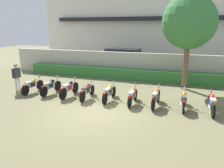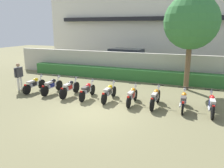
{
  "view_description": "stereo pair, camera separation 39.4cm",
  "coord_description": "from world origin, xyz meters",
  "px_view_note": "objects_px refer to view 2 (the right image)",
  "views": [
    {
      "loc": [
        3.7,
        -8.45,
        3.65
      ],
      "look_at": [
        0.0,
        2.13,
        0.8
      ],
      "focal_mm": 35.79,
      "sensor_mm": 36.0,
      "label": 1
    },
    {
      "loc": [
        4.07,
        -8.31,
        3.65
      ],
      "look_at": [
        0.0,
        2.13,
        0.8
      ],
      "focal_mm": 35.79,
      "sensor_mm": 36.0,
      "label": 2
    }
  ],
  "objects_px": {
    "tree_near_inspector": "(191,22)",
    "motorcycle_in_row_3": "(87,90)",
    "motorcycle_in_row_2": "(70,88)",
    "motorcycle_in_row_5": "(132,95)",
    "motorcycle_in_row_7": "(183,100)",
    "motorcycle_in_row_4": "(109,92)",
    "parked_car": "(128,60)",
    "inspector_person": "(19,74)",
    "motorcycle_in_row_6": "(155,97)",
    "motorcycle_in_row_0": "(34,84)",
    "motorcycle_in_row_8": "(212,104)",
    "motorcycle_in_row_1": "(52,85)"
  },
  "relations": [
    {
      "from": "motorcycle_in_row_5",
      "to": "motorcycle_in_row_6",
      "type": "height_order",
      "value": "motorcycle_in_row_6"
    },
    {
      "from": "motorcycle_in_row_2",
      "to": "motorcycle_in_row_4",
      "type": "relative_size",
      "value": 1.03
    },
    {
      "from": "motorcycle_in_row_1",
      "to": "motorcycle_in_row_8",
      "type": "distance_m",
      "value": 8.33
    },
    {
      "from": "parked_car",
      "to": "motorcycle_in_row_3",
      "type": "relative_size",
      "value": 2.5
    },
    {
      "from": "motorcycle_in_row_2",
      "to": "motorcycle_in_row_5",
      "type": "height_order",
      "value": "motorcycle_in_row_2"
    },
    {
      "from": "motorcycle_in_row_1",
      "to": "motorcycle_in_row_7",
      "type": "relative_size",
      "value": 1.05
    },
    {
      "from": "tree_near_inspector",
      "to": "motorcycle_in_row_2",
      "type": "distance_m",
      "value": 7.73
    },
    {
      "from": "motorcycle_in_row_6",
      "to": "motorcycle_in_row_2",
      "type": "bearing_deg",
      "value": 91.55
    },
    {
      "from": "motorcycle_in_row_1",
      "to": "motorcycle_in_row_4",
      "type": "xyz_separation_m",
      "value": [
        3.51,
        -0.03,
        -0.01
      ]
    },
    {
      "from": "motorcycle_in_row_2",
      "to": "motorcycle_in_row_6",
      "type": "height_order",
      "value": "motorcycle_in_row_6"
    },
    {
      "from": "motorcycle_in_row_1",
      "to": "motorcycle_in_row_6",
      "type": "distance_m",
      "value": 5.9
    },
    {
      "from": "parked_car",
      "to": "motorcycle_in_row_5",
      "type": "xyz_separation_m",
      "value": [
        2.81,
        -8.19,
        -0.5
      ]
    },
    {
      "from": "motorcycle_in_row_0",
      "to": "inspector_person",
      "type": "height_order",
      "value": "inspector_person"
    },
    {
      "from": "motorcycle_in_row_3",
      "to": "motorcycle_in_row_5",
      "type": "distance_m",
      "value": 2.46
    },
    {
      "from": "motorcycle_in_row_1",
      "to": "motorcycle_in_row_6",
      "type": "height_order",
      "value": "motorcycle_in_row_6"
    },
    {
      "from": "tree_near_inspector",
      "to": "motorcycle_in_row_3",
      "type": "relative_size",
      "value": 2.92
    },
    {
      "from": "motorcycle_in_row_1",
      "to": "motorcycle_in_row_7",
      "type": "distance_m",
      "value": 7.16
    },
    {
      "from": "motorcycle_in_row_5",
      "to": "motorcycle_in_row_8",
      "type": "height_order",
      "value": "motorcycle_in_row_8"
    },
    {
      "from": "motorcycle_in_row_2",
      "to": "motorcycle_in_row_6",
      "type": "xyz_separation_m",
      "value": [
        4.67,
        -0.01,
        0.0
      ]
    },
    {
      "from": "motorcycle_in_row_5",
      "to": "inspector_person",
      "type": "distance_m",
      "value": 6.96
    },
    {
      "from": "motorcycle_in_row_0",
      "to": "motorcycle_in_row_8",
      "type": "relative_size",
      "value": 0.99
    },
    {
      "from": "parked_car",
      "to": "tree_near_inspector",
      "type": "height_order",
      "value": "tree_near_inspector"
    },
    {
      "from": "parked_car",
      "to": "motorcycle_in_row_8",
      "type": "relative_size",
      "value": 2.48
    },
    {
      "from": "motorcycle_in_row_1",
      "to": "motorcycle_in_row_4",
      "type": "bearing_deg",
      "value": -89.39
    },
    {
      "from": "motorcycle_in_row_5",
      "to": "motorcycle_in_row_8",
      "type": "relative_size",
      "value": 0.94
    },
    {
      "from": "motorcycle_in_row_0",
      "to": "motorcycle_in_row_5",
      "type": "bearing_deg",
      "value": -90.88
    },
    {
      "from": "motorcycle_in_row_0",
      "to": "motorcycle_in_row_2",
      "type": "bearing_deg",
      "value": -89.88
    },
    {
      "from": "motorcycle_in_row_6",
      "to": "inspector_person",
      "type": "height_order",
      "value": "inspector_person"
    },
    {
      "from": "tree_near_inspector",
      "to": "motorcycle_in_row_5",
      "type": "height_order",
      "value": "tree_near_inspector"
    },
    {
      "from": "motorcycle_in_row_0",
      "to": "motorcycle_in_row_5",
      "type": "distance_m",
      "value": 5.93
    },
    {
      "from": "motorcycle_in_row_8",
      "to": "tree_near_inspector",
      "type": "bearing_deg",
      "value": 16.35
    },
    {
      "from": "parked_car",
      "to": "motorcycle_in_row_6",
      "type": "height_order",
      "value": "parked_car"
    },
    {
      "from": "parked_car",
      "to": "motorcycle_in_row_3",
      "type": "xyz_separation_m",
      "value": [
        0.35,
        -8.15,
        -0.5
      ]
    },
    {
      "from": "motorcycle_in_row_4",
      "to": "motorcycle_in_row_5",
      "type": "relative_size",
      "value": 1.07
    },
    {
      "from": "tree_near_inspector",
      "to": "motorcycle_in_row_5",
      "type": "xyz_separation_m",
      "value": [
        -2.29,
        -3.76,
        -3.49
      ]
    },
    {
      "from": "motorcycle_in_row_4",
      "to": "motorcycle_in_row_5",
      "type": "bearing_deg",
      "value": -95.39
    },
    {
      "from": "tree_near_inspector",
      "to": "motorcycle_in_row_7",
      "type": "distance_m",
      "value": 5.05
    },
    {
      "from": "motorcycle_in_row_2",
      "to": "motorcycle_in_row_7",
      "type": "height_order",
      "value": "motorcycle_in_row_2"
    },
    {
      "from": "parked_car",
      "to": "motorcycle_in_row_6",
      "type": "xyz_separation_m",
      "value": [
        3.93,
        -8.14,
        -0.48
      ]
    },
    {
      "from": "tree_near_inspector",
      "to": "motorcycle_in_row_1",
      "type": "bearing_deg",
      "value": -152.84
    },
    {
      "from": "motorcycle_in_row_7",
      "to": "parked_car",
      "type": "bearing_deg",
      "value": 31.03
    },
    {
      "from": "motorcycle_in_row_7",
      "to": "motorcycle_in_row_0",
      "type": "bearing_deg",
      "value": 88.75
    },
    {
      "from": "motorcycle_in_row_1",
      "to": "motorcycle_in_row_7",
      "type": "height_order",
      "value": "motorcycle_in_row_1"
    },
    {
      "from": "motorcycle_in_row_2",
      "to": "motorcycle_in_row_5",
      "type": "distance_m",
      "value": 3.55
    },
    {
      "from": "inspector_person",
      "to": "motorcycle_in_row_4",
      "type": "bearing_deg",
      "value": 1.41
    },
    {
      "from": "motorcycle_in_row_4",
      "to": "motorcycle_in_row_6",
      "type": "relative_size",
      "value": 0.99
    },
    {
      "from": "parked_car",
      "to": "motorcycle_in_row_2",
      "type": "xyz_separation_m",
      "value": [
        -0.74,
        -8.12,
        -0.48
      ]
    },
    {
      "from": "motorcycle_in_row_0",
      "to": "motorcycle_in_row_8",
      "type": "bearing_deg",
      "value": -90.67
    },
    {
      "from": "motorcycle_in_row_3",
      "to": "motorcycle_in_row_4",
      "type": "relative_size",
      "value": 0.99
    },
    {
      "from": "parked_car",
      "to": "motorcycle_in_row_4",
      "type": "bearing_deg",
      "value": -71.44
    }
  ]
}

